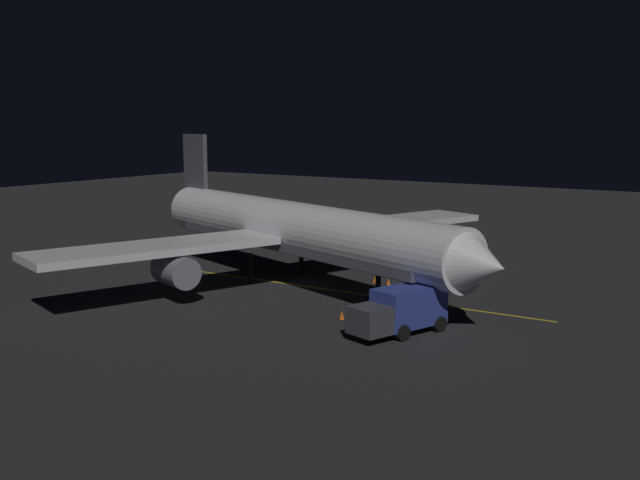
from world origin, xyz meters
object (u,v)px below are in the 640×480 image
object	(u,v)px
ground_crew_worker	(417,302)
traffic_cone_near_left	(388,282)
baggage_truck	(402,311)
catering_truck	(365,247)
traffic_cone_far	(387,299)
traffic_cone_near_right	(375,280)
traffic_cone_under_wing	(342,316)
airliner	(292,231)

from	to	relation	value
ground_crew_worker	traffic_cone_near_left	bearing A→B (deg)	-140.93
baggage_truck	catering_truck	xyz separation A→B (m)	(-18.19, -12.67, -0.12)
catering_truck	ground_crew_worker	distance (m)	18.37
baggage_truck	catering_truck	world-z (taller)	baggage_truck
traffic_cone_near_left	traffic_cone_far	size ratio (longest dim) A/B	1.00
catering_truck	traffic_cone_near_right	size ratio (longest dim) A/B	12.13
baggage_truck	ground_crew_worker	xyz separation A→B (m)	(-4.01, -0.99, -0.44)
ground_crew_worker	traffic_cone_under_wing	world-z (taller)	ground_crew_worker
ground_crew_worker	traffic_cone_far	xyz separation A→B (m)	(-2.21, -3.23, -0.64)
airliner	traffic_cone_near_right	xyz separation A→B (m)	(-3.44, 5.01, -3.69)
ground_crew_worker	traffic_cone_near_left	distance (m)	8.80
traffic_cone_under_wing	traffic_cone_far	bearing A→B (deg)	178.15
traffic_cone_near_left	traffic_cone_far	bearing A→B (deg)	26.57
airliner	traffic_cone_far	bearing A→B (deg)	81.47
catering_truck	traffic_cone_under_wing	distance (m)	19.28
traffic_cone_far	traffic_cone_near_right	bearing A→B (deg)	-143.51
catering_truck	traffic_cone_far	xyz separation A→B (m)	(11.97, 8.45, -0.95)
baggage_truck	traffic_cone_near_left	xyz separation A→B (m)	(-10.83, -6.52, -1.07)
ground_crew_worker	baggage_truck	bearing A→B (deg)	13.84
catering_truck	ground_crew_worker	world-z (taller)	catering_truck
baggage_truck	traffic_cone_far	size ratio (longest dim) A/B	11.47
airliner	catering_truck	bearing A→B (deg)	179.72
traffic_cone_far	traffic_cone_near_left	bearing A→B (deg)	-153.43
catering_truck	traffic_cone_far	size ratio (longest dim) A/B	12.13
baggage_truck	catering_truck	distance (m)	22.17
traffic_cone_under_wing	catering_truck	bearing A→B (deg)	-154.55
catering_truck	traffic_cone_near_right	bearing A→B (deg)	34.35
ground_crew_worker	traffic_cone_under_wing	size ratio (longest dim) A/B	3.16
ground_crew_worker	traffic_cone_far	world-z (taller)	ground_crew_worker
baggage_truck	traffic_cone_near_left	world-z (taller)	baggage_truck
baggage_truck	traffic_cone_far	world-z (taller)	baggage_truck
traffic_cone_near_right	airliner	bearing A→B (deg)	-55.50
traffic_cone_under_wing	traffic_cone_far	size ratio (longest dim) A/B	1.00
baggage_truck	catering_truck	bearing A→B (deg)	-145.15
baggage_truck	traffic_cone_near_right	size ratio (longest dim) A/B	11.47
baggage_truck	catering_truck	size ratio (longest dim) A/B	0.95
traffic_cone_near_left	airliner	bearing A→B (deg)	-61.72
catering_truck	traffic_cone_near_left	xyz separation A→B (m)	(7.36, 6.14, -0.95)
baggage_truck	traffic_cone_near_left	distance (m)	12.69
catering_truck	traffic_cone_under_wing	size ratio (longest dim) A/B	12.13
baggage_truck	traffic_cone_near_left	size ratio (longest dim) A/B	11.47
airliner	traffic_cone_under_wing	world-z (taller)	airliner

